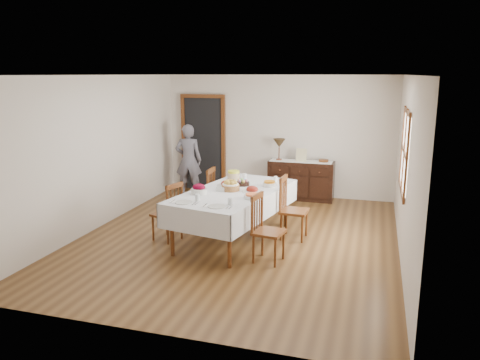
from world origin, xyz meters
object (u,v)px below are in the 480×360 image
(chair_right_near, at_px, (265,228))
(chair_right_far, at_px, (291,207))
(chair_left_near, at_px, (169,211))
(chair_left_far, at_px, (204,196))
(sideboard, at_px, (301,180))
(table_lamp, at_px, (279,144))
(person, at_px, (188,158))
(dining_table, at_px, (234,196))

(chair_right_near, xyz_separation_m, chair_right_far, (0.18, 1.05, 0.02))
(chair_left_near, height_order, chair_left_far, chair_left_far)
(chair_right_far, bearing_deg, sideboard, 8.45)
(table_lamp, bearing_deg, sideboard, 3.32)
(chair_left_far, distance_m, table_lamp, 2.40)
(person, bearing_deg, chair_left_far, 108.35)
(table_lamp, bearing_deg, chair_left_near, -110.16)
(table_lamp, bearing_deg, dining_table, -93.00)
(chair_right_near, bearing_deg, person, 47.29)
(chair_left_near, bearing_deg, sideboard, 170.28)
(chair_right_near, height_order, sideboard, chair_right_near)
(dining_table, bearing_deg, chair_right_near, -34.26)
(chair_left_near, bearing_deg, person, -146.18)
(chair_left_near, bearing_deg, table_lamp, 177.50)
(chair_right_far, relative_size, sideboard, 0.74)
(chair_right_near, bearing_deg, sideboard, 10.04)
(chair_right_near, bearing_deg, chair_right_far, -0.37)
(chair_right_near, distance_m, table_lamp, 3.59)
(dining_table, bearing_deg, chair_left_near, -151.56)
(chair_left_near, relative_size, person, 0.57)
(chair_left_far, xyz_separation_m, person, (-1.02, 1.77, 0.33))
(person, bearing_deg, chair_right_near, 116.60)
(chair_left_near, height_order, person, person)
(chair_left_near, height_order, table_lamp, table_lamp)
(table_lamp, bearing_deg, chair_right_near, -81.26)
(chair_right_far, relative_size, table_lamp, 2.22)
(chair_left_far, distance_m, person, 2.07)
(chair_right_near, bearing_deg, chair_left_near, 85.85)
(dining_table, xyz_separation_m, chair_right_near, (0.68, -0.70, -0.23))
(chair_left_near, distance_m, table_lamp, 3.36)
(dining_table, height_order, person, person)
(dining_table, distance_m, person, 3.03)
(chair_left_near, xyz_separation_m, sideboard, (1.61, 3.12, -0.07))
(chair_left_near, bearing_deg, chair_right_far, 127.25)
(sideboard, bearing_deg, dining_table, -102.55)
(chair_right_near, height_order, table_lamp, table_lamp)
(sideboard, bearing_deg, chair_right_near, -89.11)
(chair_left_far, xyz_separation_m, chair_right_far, (1.62, -0.31, 0.01))
(dining_table, height_order, table_lamp, table_lamp)
(sideboard, bearing_deg, chair_right_far, -84.63)
(chair_left_near, height_order, chair_right_near, chair_right_near)
(person, bearing_deg, dining_table, 114.60)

